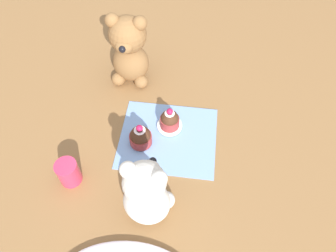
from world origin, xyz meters
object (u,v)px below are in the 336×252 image
(teddy_bear_cream, at_px, (146,194))
(cupcake_near_tan_bear, at_px, (169,120))
(cupcake_near_cream_bear, at_px, (140,137))
(saucer_plate, at_px, (169,126))
(teddy_bear_tan, at_px, (129,50))
(juice_glass, at_px, (69,172))

(teddy_bear_cream, xyz_separation_m, cupcake_near_tan_bear, (-0.02, -0.25, -0.06))
(cupcake_near_cream_bear, relative_size, saucer_plate, 1.03)
(teddy_bear_tan, bearing_deg, cupcake_near_tan_bear, -49.98)
(teddy_bear_cream, relative_size, cupcake_near_cream_bear, 2.88)
(teddy_bear_tan, xyz_separation_m, cupcake_near_tan_bear, (-0.14, 0.18, -0.08))
(saucer_plate, bearing_deg, cupcake_near_tan_bear, 90.90)
(cupcake_near_cream_bear, distance_m, cupcake_near_tan_bear, 0.09)
(teddy_bear_cream, bearing_deg, juice_glass, -5.08)
(cupcake_near_cream_bear, bearing_deg, teddy_bear_tan, -73.66)
(saucer_plate, bearing_deg, teddy_bear_tan, -51.76)
(cupcake_near_cream_bear, bearing_deg, juice_glass, 39.43)
(teddy_bear_cream, relative_size, teddy_bear_tan, 0.92)
(cupcake_near_tan_bear, bearing_deg, cupcake_near_cream_bear, 41.74)
(cupcake_near_cream_bear, bearing_deg, saucer_plate, -138.26)
(teddy_bear_cream, xyz_separation_m, teddy_bear_tan, (0.12, -0.42, 0.02))
(saucer_plate, height_order, juice_glass, juice_glass)
(teddy_bear_tan, xyz_separation_m, cupcake_near_cream_bear, (-0.07, 0.24, -0.08))
(juice_glass, bearing_deg, teddy_bear_tan, -103.14)
(cupcake_near_cream_bear, height_order, juice_glass, cupcake_near_cream_bear)
(cupcake_near_tan_bear, height_order, juice_glass, cupcake_near_tan_bear)
(teddy_bear_cream, bearing_deg, cupcake_near_tan_bear, -83.65)
(saucer_plate, distance_m, juice_glass, 0.29)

